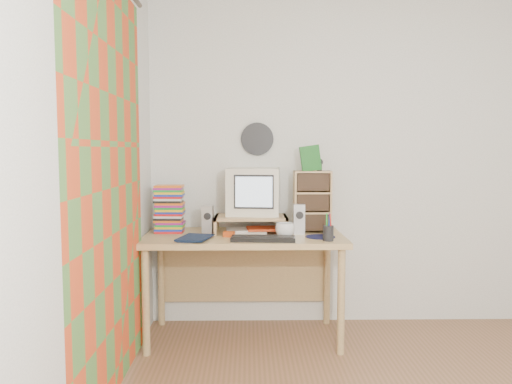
{
  "coord_description": "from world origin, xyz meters",
  "views": [
    {
      "loc": [
        -1.0,
        -2.1,
        1.35
      ],
      "look_at": [
        -0.95,
        1.33,
        1.06
      ],
      "focal_mm": 35.0,
      "sensor_mm": 36.0,
      "label": 1
    }
  ],
  "objects_px": {
    "desk": "(244,252)",
    "dvd_stack": "(170,213)",
    "mug": "(285,231)",
    "keyboard": "(263,239)",
    "cd_rack": "(312,202)",
    "crt_monitor": "(254,192)",
    "diary": "(181,236)"
  },
  "relations": [
    {
      "from": "mug",
      "to": "cd_rack",
      "type": "bearing_deg",
      "value": 48.93
    },
    {
      "from": "cd_rack",
      "to": "mug",
      "type": "xyz_separation_m",
      "value": [
        -0.22,
        -0.25,
        -0.17
      ]
    },
    {
      "from": "keyboard",
      "to": "desk",
      "type": "bearing_deg",
      "value": 117.37
    },
    {
      "from": "mug",
      "to": "desk",
      "type": "bearing_deg",
      "value": 145.16
    },
    {
      "from": "dvd_stack",
      "to": "diary",
      "type": "xyz_separation_m",
      "value": [
        0.12,
        -0.28,
        -0.12
      ]
    },
    {
      "from": "crt_monitor",
      "to": "dvd_stack",
      "type": "bearing_deg",
      "value": -169.63
    },
    {
      "from": "desk",
      "to": "keyboard",
      "type": "height_order",
      "value": "keyboard"
    },
    {
      "from": "desk",
      "to": "dvd_stack",
      "type": "bearing_deg",
      "value": 174.74
    },
    {
      "from": "keyboard",
      "to": "dvd_stack",
      "type": "xyz_separation_m",
      "value": [
        -0.67,
        0.35,
        0.13
      ]
    },
    {
      "from": "cd_rack",
      "to": "mug",
      "type": "height_order",
      "value": "cd_rack"
    },
    {
      "from": "crt_monitor",
      "to": "mug",
      "type": "distance_m",
      "value": 0.43
    },
    {
      "from": "crt_monitor",
      "to": "dvd_stack",
      "type": "distance_m",
      "value": 0.63
    },
    {
      "from": "desk",
      "to": "dvd_stack",
      "type": "relative_size",
      "value": 4.98
    },
    {
      "from": "crt_monitor",
      "to": "mug",
      "type": "relative_size",
      "value": 2.8
    },
    {
      "from": "keyboard",
      "to": "mug",
      "type": "xyz_separation_m",
      "value": [
        0.15,
        0.1,
        0.04
      ]
    },
    {
      "from": "crt_monitor",
      "to": "cd_rack",
      "type": "relative_size",
      "value": 0.81
    },
    {
      "from": "cd_rack",
      "to": "diary",
      "type": "bearing_deg",
      "value": -163.38
    },
    {
      "from": "dvd_stack",
      "to": "cd_rack",
      "type": "height_order",
      "value": "cd_rack"
    },
    {
      "from": "mug",
      "to": "diary",
      "type": "distance_m",
      "value": 0.7
    },
    {
      "from": "diary",
      "to": "keyboard",
      "type": "bearing_deg",
      "value": 6.56
    },
    {
      "from": "desk",
      "to": "mug",
      "type": "relative_size",
      "value": 10.8
    },
    {
      "from": "keyboard",
      "to": "mug",
      "type": "bearing_deg",
      "value": 38.9
    },
    {
      "from": "dvd_stack",
      "to": "cd_rack",
      "type": "bearing_deg",
      "value": 1.39
    },
    {
      "from": "desk",
      "to": "mug",
      "type": "distance_m",
      "value": 0.39
    },
    {
      "from": "dvd_stack",
      "to": "crt_monitor",
      "type": "bearing_deg",
      "value": 4.69
    },
    {
      "from": "keyboard",
      "to": "cd_rack",
      "type": "relative_size",
      "value": 0.94
    },
    {
      "from": "dvd_stack",
      "to": "mug",
      "type": "distance_m",
      "value": 0.86
    },
    {
      "from": "desk",
      "to": "dvd_stack",
      "type": "distance_m",
      "value": 0.61
    },
    {
      "from": "mug",
      "to": "diary",
      "type": "height_order",
      "value": "mug"
    },
    {
      "from": "desk",
      "to": "diary",
      "type": "relative_size",
      "value": 5.95
    },
    {
      "from": "desk",
      "to": "keyboard",
      "type": "bearing_deg",
      "value": -66.8
    },
    {
      "from": "crt_monitor",
      "to": "diary",
      "type": "distance_m",
      "value": 0.64
    }
  ]
}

